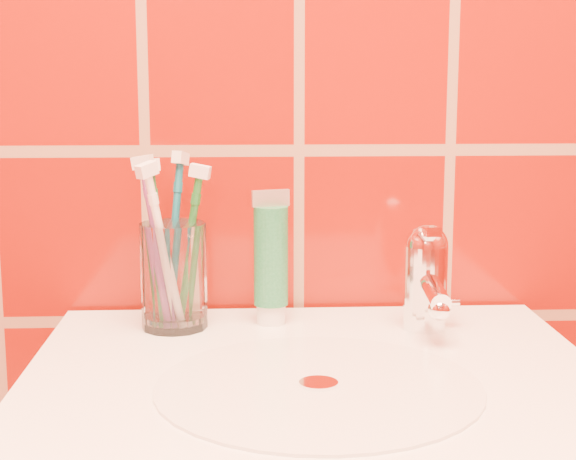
{
  "coord_description": "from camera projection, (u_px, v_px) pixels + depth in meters",
  "views": [
    {
      "loc": [
        -0.07,
        0.15,
        1.13
      ],
      "look_at": [
        -0.02,
        1.08,
        0.97
      ],
      "focal_mm": 55.0,
      "sensor_mm": 36.0,
      "label": 1
    }
  ],
  "objects": [
    {
      "name": "toothpaste_tube",
      "position": [
        271.0,
        262.0,
        1.0
      ],
      "size": [
        0.04,
        0.04,
        0.15
      ],
      "rotation": [
        0.0,
        0.0,
        0.28
      ],
      "color": "white",
      "rests_on": "pedestal_sink"
    },
    {
      "name": "glass_tumbler",
      "position": [
        174.0,
        276.0,
        0.98
      ],
      "size": [
        0.09,
        0.09,
        0.12
      ],
      "primitive_type": "cylinder",
      "rotation": [
        0.0,
        0.0,
        -0.18
      ],
      "color": "white",
      "rests_on": "pedestal_sink"
    },
    {
      "name": "toothbrush_3",
      "position": [
        174.0,
        239.0,
        1.0
      ],
      "size": [
        0.08,
        0.12,
        0.21
      ],
      "primitive_type": null,
      "rotation": [
        0.24,
        0.0,
        2.76
      ],
      "color": "#0D5A70",
      "rests_on": "glass_tumbler"
    },
    {
      "name": "toothbrush_1",
      "position": [
        164.0,
        249.0,
        0.96
      ],
      "size": [
        0.11,
        0.11,
        0.2
      ],
      "primitive_type": null,
      "rotation": [
        0.23,
        0.0,
        -0.8
      ],
      "color": "white",
      "rests_on": "glass_tumbler"
    },
    {
      "name": "faucet",
      "position": [
        426.0,
        274.0,
        0.98
      ],
      "size": [
        0.05,
        0.11,
        0.12
      ],
      "color": "white",
      "rests_on": "pedestal_sink"
    },
    {
      "name": "toothbrush_0",
      "position": [
        159.0,
        245.0,
        0.98
      ],
      "size": [
        0.08,
        0.08,
        0.2
      ],
      "primitive_type": null,
      "rotation": [
        0.15,
        0.0,
        -2.49
      ],
      "color": "#1B6835",
      "rests_on": "glass_tumbler"
    },
    {
      "name": "toothbrush_4",
      "position": [
        157.0,
        245.0,
        0.97
      ],
      "size": [
        0.08,
        0.07,
        0.2
      ],
      "primitive_type": null,
      "rotation": [
        0.16,
        0.0,
        -1.85
      ],
      "color": "#7F418B",
      "rests_on": "glass_tumbler"
    },
    {
      "name": "toothbrush_2",
      "position": [
        188.0,
        247.0,
        0.99
      ],
      "size": [
        0.07,
        0.07,
        0.19
      ],
      "primitive_type": null,
      "rotation": [
        0.17,
        0.0,
        1.35
      ],
      "color": "#1B6827",
      "rests_on": "glass_tumbler"
    }
  ]
}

